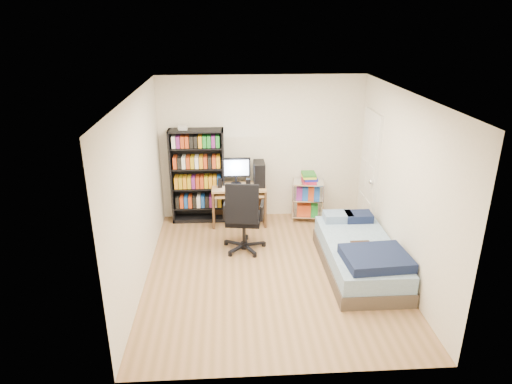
{
  "coord_description": "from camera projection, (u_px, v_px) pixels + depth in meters",
  "views": [
    {
      "loc": [
        -0.57,
        -5.61,
        3.41
      ],
      "look_at": [
        -0.19,
        0.4,
        1.06
      ],
      "focal_mm": 32.0,
      "sensor_mm": 36.0,
      "label": 1
    }
  ],
  "objects": [
    {
      "name": "media_shelf",
      "position": [
        198.0,
        175.0,
        7.83
      ],
      "size": [
        0.92,
        0.31,
        1.71
      ],
      "color": "black",
      "rests_on": "room"
    },
    {
      "name": "computer_desk",
      "position": [
        244.0,
        188.0,
        7.84
      ],
      "size": [
        0.92,
        0.53,
        1.16
      ],
      "color": "tan",
      "rests_on": "room"
    },
    {
      "name": "wire_cart",
      "position": [
        308.0,
        189.0,
        7.94
      ],
      "size": [
        0.6,
        0.47,
        0.88
      ],
      "rotation": [
        0.0,
        0.0,
        -0.16
      ],
      "color": "white",
      "rests_on": "room"
    },
    {
      "name": "room",
      "position": [
        273.0,
        190.0,
        6.03
      ],
      "size": [
        3.58,
        4.08,
        2.58
      ],
      "color": "#A37751",
      "rests_on": "ground"
    },
    {
      "name": "door",
      "position": [
        369.0,
        172.0,
        7.48
      ],
      "size": [
        0.12,
        0.8,
        2.0
      ],
      "color": "white",
      "rests_on": "room"
    },
    {
      "name": "bed",
      "position": [
        360.0,
        255.0,
        6.43
      ],
      "size": [
        0.97,
        1.93,
        0.55
      ],
      "color": "#50453B",
      "rests_on": "room"
    },
    {
      "name": "office_chair",
      "position": [
        244.0,
        229.0,
        6.95
      ],
      "size": [
        0.77,
        0.77,
        1.14
      ],
      "rotation": [
        0.0,
        0.0,
        -0.15
      ],
      "color": "black",
      "rests_on": "room"
    }
  ]
}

